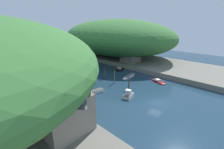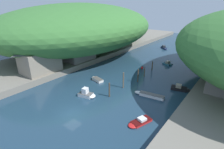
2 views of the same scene
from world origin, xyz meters
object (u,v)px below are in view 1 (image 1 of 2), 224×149
waterfront_building (58,101)px  boat_cabin_cruiser (68,61)px  boat_white_cruiser (128,77)px  boat_open_rowboat (69,57)px  boathouse_shed (29,83)px  boat_navy_launch (159,82)px  boat_red_skiff (120,69)px  person_on_quay (80,118)px  boat_far_right_bank (96,91)px  boat_near_quay (129,94)px  channel_buoy_near (79,74)px  boat_mid_channel (33,62)px  right_bank_cottage (130,56)px  boat_small_dinghy (75,66)px

waterfront_building → boat_cabin_cruiser: waterfront_building is taller
boat_white_cruiser → boat_open_rowboat: bearing=-13.0°
boat_open_rowboat → waterfront_building: bearing=79.0°
boathouse_shed → boat_navy_launch: size_ratio=2.08×
boat_red_skiff → person_on_quay: bearing=-72.8°
boat_far_right_bank → person_on_quay: bearing=142.1°
boat_cabin_cruiser → boat_far_right_bank: 34.10m
boat_near_quay → channel_buoy_near: bearing=162.7°
boat_white_cruiser → boat_open_rowboat: (2.58, 37.93, -0.10)m
boat_white_cruiser → boat_mid_channel: 41.71m
boat_navy_launch → boat_mid_channel: (-15.82, 48.33, 0.13)m
boat_red_skiff → channel_buoy_near: size_ratio=4.37×
boat_far_right_bank → right_bank_cottage: bearing=-58.5°
boat_near_quay → boat_red_skiff: size_ratio=0.89×
boat_red_skiff → boat_white_cruiser: size_ratio=0.69×
boat_navy_launch → person_on_quay: size_ratio=2.68×
boat_cabin_cruiser → channel_buoy_near: (-6.66, -18.26, 0.15)m
boat_navy_launch → channel_buoy_near: size_ratio=4.56×
boathouse_shed → boat_mid_channel: bearing=69.5°
boathouse_shed → boat_open_rowboat: size_ratio=2.64×
waterfront_building → person_on_quay: waterfront_building is taller
boat_cabin_cruiser → channel_buoy_near: bearing=-132.1°
boat_navy_launch → boat_small_dinghy: bearing=-57.6°
boat_far_right_bank → boat_white_cruiser: (13.58, 0.74, -0.01)m
waterfront_building → boat_mid_channel: size_ratio=2.05×
boat_cabin_cruiser → boat_navy_launch: (4.81, -39.96, 0.02)m
waterfront_building → boat_red_skiff: size_ratio=2.15×
boat_red_skiff → boat_cabin_cruiser: size_ratio=1.03×
boat_open_rowboat → boat_small_dinghy: bearing=87.9°
right_bank_cottage → boat_navy_launch: (-9.06, -16.88, -3.61)m
boat_far_right_bank → boat_small_dinghy: 23.85m
right_bank_cottage → boat_mid_channel: 40.25m
waterfront_building → boathouse_shed: 12.69m
boat_white_cruiser → channel_buoy_near: 15.60m
right_bank_cottage → boat_small_dinghy: right_bank_cottage is taller
boat_small_dinghy → boat_far_right_bank: bearing=175.9°
boat_cabin_cruiser → boat_far_right_bank: boat_far_right_bank is taller
boat_far_right_bank → boat_navy_launch: boat_navy_launch is taller
boat_white_cruiser → person_on_quay: size_ratio=3.72×
boat_navy_launch → boat_far_right_bank: bearing=-7.2°
boat_far_right_bank → person_on_quay: person_on_quay is taller
boat_near_quay → boat_open_rowboat: size_ratio=1.09×
boat_red_skiff → boat_navy_launch: bearing=-18.1°
right_bank_cottage → boat_open_rowboat: (-9.38, 29.72, -3.64)m
boat_near_quay → boat_far_right_bank: (-3.82, 7.02, -0.21)m
channel_buoy_near → boat_white_cruiser: bearing=-56.7°
boat_open_rowboat → person_on_quay: size_ratio=2.11×
boat_navy_launch → boat_near_quay: bearing=14.4°
boat_white_cruiser → right_bank_cottage: bearing=-64.6°
boat_white_cruiser → boat_mid_channel: (-12.92, 39.66, 0.06)m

